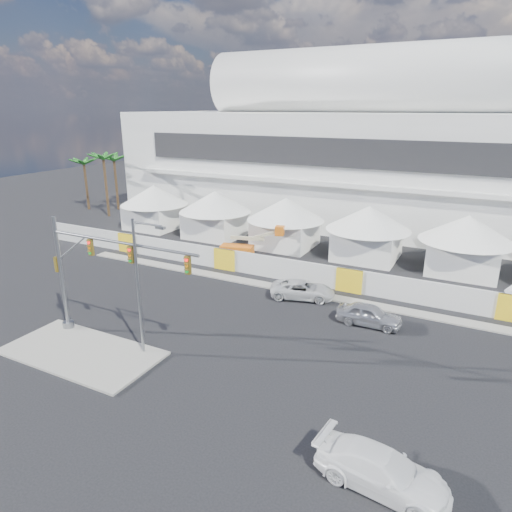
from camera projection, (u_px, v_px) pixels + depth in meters
The scene contains 12 objects.
ground at pixel (189, 354), 28.46m from camera, with size 160.00×160.00×0.00m, color black.
median_island at pixel (82, 352), 28.52m from camera, with size 10.00×5.00×0.15m, color gray.
stadium at pixel (437, 151), 56.79m from camera, with size 80.00×24.80×21.98m.
tent_row at pixel (325, 223), 47.54m from camera, with size 53.40×8.40×5.40m.
hoarding_fence at pixel (349, 280), 37.79m from camera, with size 70.00×0.25×2.00m, color silver.
palm_cluster at pixel (115, 164), 65.80m from camera, with size 10.60×10.60×8.55m.
sedan_silver at pixel (369, 315), 32.07m from camera, with size 4.52×1.82×1.54m, color #BBBCC1.
pickup_curb at pixel (303, 290), 36.60m from camera, with size 5.10×2.35×1.42m, color silver.
pickup_near at pixel (382, 470), 18.32m from camera, with size 5.45×2.22×1.58m, color white.
traffic_mast at pixel (86, 273), 29.25m from camera, with size 11.55×0.76×7.84m.
streetlight_median at pixel (140, 279), 26.92m from camera, with size 2.35×0.24×8.48m.
boom_lift at pixel (242, 247), 46.97m from camera, with size 6.79×2.23×3.36m.
Camera 1 is at (15.25, -20.42, 14.69)m, focal length 32.00 mm.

